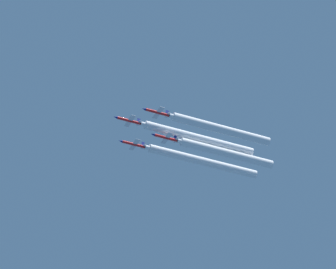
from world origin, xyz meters
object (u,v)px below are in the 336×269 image
Objects in this scene: jet_lead at (128,120)px; jet_left_wingman at (156,112)px; jet_slot at (165,137)px; jet_right_wingman at (133,144)px.

jet_lead reaches higher than jet_left_wingman.
jet_lead is 16.57m from jet_slot.
jet_slot is (-12.33, -9.10, -2.11)m from jet_right_wingman.
jet_slot is (11.62, -8.73, -2.13)m from jet_left_wingman.
jet_lead is at bearing 150.16° from jet_right_wingman.
jet_lead is at bearing 32.11° from jet_left_wingman.
jet_lead is 1.00× the size of jet_right_wingman.
jet_slot is at bearing -143.59° from jet_right_wingman.
jet_right_wingman is 1.00× the size of jet_slot.
jet_lead is at bearing 89.55° from jet_slot.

